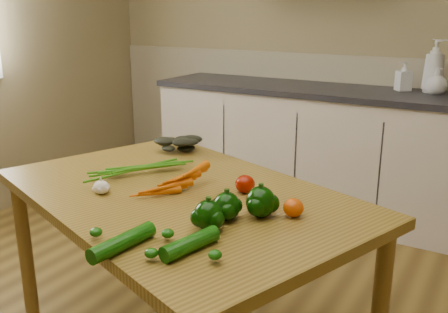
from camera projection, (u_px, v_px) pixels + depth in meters
room at (128, 61)px, 1.68m from camera, size 4.04×5.04×2.64m
counter_run at (351, 153)px, 3.46m from camera, size 2.84×0.64×1.14m
table at (179, 212)px, 1.90m from camera, size 1.64×1.33×0.76m
soap_bottle_a at (434, 66)px, 3.17m from camera, size 0.16×0.16×0.34m
soap_bottle_b at (404, 76)px, 3.28m from camera, size 0.12×0.12×0.19m
soap_bottle_c at (437, 81)px, 3.13m from camera, size 0.17×0.17×0.17m
carrot_bunch at (165, 177)px, 1.93m from camera, size 0.32×0.28×0.07m
leafy_greens at (179, 142)px, 2.38m from camera, size 0.20×0.18×0.10m
garlic_bulb at (101, 187)px, 1.84m from camera, size 0.06×0.06×0.05m
pepper_a at (227, 206)px, 1.61m from camera, size 0.09×0.09×0.09m
pepper_b at (261, 202)px, 1.64m from camera, size 0.10×0.10×0.10m
pepper_c at (209, 215)px, 1.54m from camera, size 0.09×0.09×0.09m
tomato_a at (245, 184)px, 1.85m from camera, size 0.07×0.07×0.07m
tomato_b at (261, 196)px, 1.75m from camera, size 0.06×0.06×0.06m
tomato_c at (293, 208)px, 1.64m from camera, size 0.07×0.07×0.06m
zucchini_a at (190, 244)px, 1.40m from camera, size 0.09×0.20×0.05m
zucchini_b at (122, 242)px, 1.41m from camera, size 0.07×0.23×0.05m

